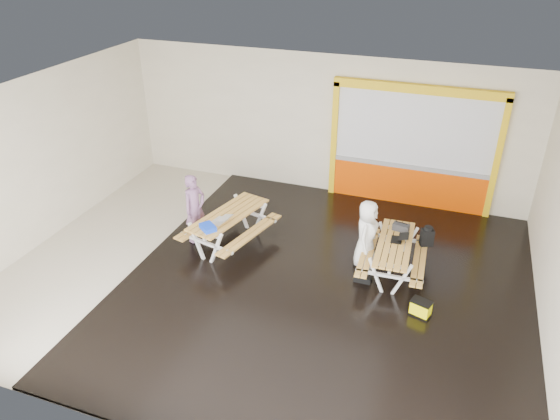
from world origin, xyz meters
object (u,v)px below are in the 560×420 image
at_px(person_right, 367,234).
at_px(dark_case, 363,277).
at_px(laptop_right, 399,238).
at_px(picnic_table_right, 394,250).
at_px(toolbox, 401,227).
at_px(blue_pouch, 208,227).
at_px(laptop_left, 221,220).
at_px(fluke_bag, 421,308).
at_px(picnic_table_left, 229,221).
at_px(person_left, 195,208).
at_px(backpack, 427,236).

xyz_separation_m(person_right, dark_case, (0.09, -0.55, -0.65)).
bearing_deg(laptop_right, picnic_table_right, -115.81).
height_order(toolbox, dark_case, toolbox).
bearing_deg(blue_pouch, dark_case, 7.36).
relative_size(laptop_left, toolbox, 1.26).
bearing_deg(fluke_bag, picnic_table_left, 166.29).
bearing_deg(fluke_bag, person_left, 169.29).
distance_m(person_left, laptop_left, 0.80).
bearing_deg(blue_pouch, toolbox, 20.86).
distance_m(laptop_right, fluke_bag, 1.51).
height_order(picnic_table_left, toolbox, toolbox).
bearing_deg(picnic_table_right, blue_pouch, -166.55).
bearing_deg(fluke_bag, dark_case, 149.62).
relative_size(laptop_left, backpack, 1.03).
distance_m(picnic_table_right, toolbox, 0.57).
bearing_deg(laptop_right, dark_case, -132.94).
xyz_separation_m(laptop_right, dark_case, (-0.54, -0.58, -0.66)).
relative_size(picnic_table_right, fluke_bag, 4.58).
relative_size(laptop_right, toolbox, 1.00).
height_order(picnic_table_left, dark_case, picnic_table_left).
xyz_separation_m(picnic_table_left, dark_case, (2.96, -0.33, -0.50)).
bearing_deg(laptop_left, person_right, 11.57).
bearing_deg(picnic_table_right, picnic_table_left, -177.89).
relative_size(person_left, blue_pouch, 4.51).
distance_m(picnic_table_right, dark_case, 0.79).
bearing_deg(laptop_left, person_left, 159.39).
height_order(person_left, blue_pouch, person_left).
height_order(person_right, blue_pouch, person_right).
relative_size(picnic_table_left, person_left, 1.48).
bearing_deg(blue_pouch, person_right, 17.54).
height_order(picnic_table_left, fluke_bag, picnic_table_left).
bearing_deg(picnic_table_right, person_right, 170.66).
bearing_deg(dark_case, picnic_table_left, 173.72).
distance_m(laptop_right, blue_pouch, 3.74).
bearing_deg(toolbox, laptop_right, -86.29).
distance_m(picnic_table_left, picnic_table_right, 3.44).
xyz_separation_m(person_right, laptop_left, (-2.86, -0.59, 0.08)).
bearing_deg(person_left, backpack, -62.04).
xyz_separation_m(picnic_table_right, laptop_right, (0.06, 0.12, 0.21)).
relative_size(person_left, fluke_bag, 3.73).
distance_m(blue_pouch, fluke_bag, 4.29).
distance_m(person_right, laptop_right, 0.63).
height_order(laptop_right, blue_pouch, blue_pouch).
relative_size(picnic_table_left, backpack, 5.36).
bearing_deg(person_left, picnic_table_left, -64.91).
relative_size(person_left, dark_case, 4.64).
xyz_separation_m(blue_pouch, backpack, (4.10, 1.42, -0.18)).
relative_size(toolbox, backpack, 0.82).
xyz_separation_m(picnic_table_right, backpack, (0.55, 0.58, 0.11)).
bearing_deg(laptop_right, person_left, -175.47).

